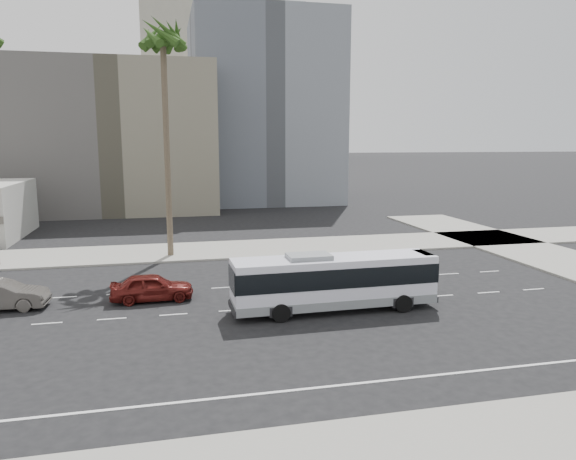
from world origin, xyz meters
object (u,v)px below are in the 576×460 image
object	(u,v)px
car_a	(152,287)
car_b	(0,295)
city_bus	(334,280)
palm_near	(163,44)

from	to	relation	value
car_a	car_b	bearing A→B (deg)	88.11
city_bus	palm_near	world-z (taller)	palm_near
palm_near	car_a	bearing A→B (deg)	-95.70
car_b	car_a	bearing A→B (deg)	-87.59
car_a	city_bus	bearing A→B (deg)	-113.53
city_bus	car_b	world-z (taller)	city_bus
car_a	car_b	world-z (taller)	car_b
city_bus	car_b	distance (m)	17.48
city_bus	palm_near	size ratio (longest dim) A/B	0.62
car_a	palm_near	xyz separation A→B (m)	(1.13, 11.33, 14.78)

